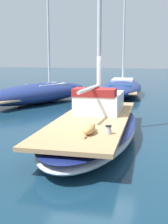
# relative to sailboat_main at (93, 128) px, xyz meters

# --- Properties ---
(ground_plane) EXTENTS (120.00, 120.00, 0.00)m
(ground_plane) POSITION_rel_sailboat_main_xyz_m (0.00, 0.00, -0.34)
(ground_plane) COLOR #143347
(sailboat_main) EXTENTS (2.98, 7.39, 0.66)m
(sailboat_main) POSITION_rel_sailboat_main_xyz_m (0.00, 0.00, 0.00)
(sailboat_main) COLOR #B2B7C1
(sailboat_main) RESTS_ON ground
(cabin_house) EXTENTS (1.54, 2.31, 0.84)m
(cabin_house) POSITION_rel_sailboat_main_xyz_m (-0.08, 1.11, 0.67)
(cabin_house) COLOR silver
(cabin_house) RESTS_ON sailboat_main
(dog_tan) EXTENTS (0.28, 0.95, 0.22)m
(dog_tan) POSITION_rel_sailboat_main_xyz_m (0.40, -1.87, 0.43)
(dog_tan) COLOR tan
(dog_tan) RESTS_ON sailboat_main
(deck_winch) EXTENTS (0.16, 0.16, 0.21)m
(deck_winch) POSITION_rel_sailboat_main_xyz_m (0.84, -1.77, 0.42)
(deck_winch) COLOR #B7B7BC
(deck_winch) RESTS_ON sailboat_main
(moored_boat_far_astern) EXTENTS (3.39, 8.11, 8.06)m
(moored_boat_far_astern) POSITION_rel_sailboat_main_xyz_m (-0.97, 11.26, 0.19)
(moored_boat_far_astern) COLOR navy
(moored_boat_far_astern) RESTS_ON ground
(moored_boat_port_side) EXTENTS (4.58, 7.75, 5.62)m
(moored_boat_port_side) POSITION_rel_sailboat_main_xyz_m (-4.66, 6.20, 0.23)
(moored_boat_port_side) COLOR navy
(moored_boat_port_side) RESTS_ON ground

